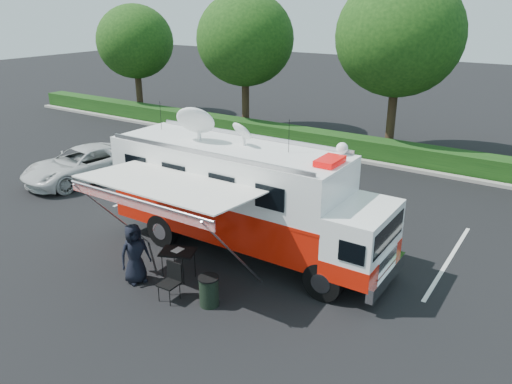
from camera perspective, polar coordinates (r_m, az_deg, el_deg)
ground_plane at (r=16.02m, az=-0.99°, el=-6.90°), size 120.00×120.00×0.00m
back_border at (r=25.64m, az=18.27°, el=14.40°), size 60.00×6.14×8.87m
stall_lines at (r=18.54m, az=2.97°, el=-2.86°), size 24.12×5.50×0.01m
command_truck at (r=15.28m, az=-1.28°, el=-0.60°), size 9.11×2.51×4.38m
awning at (r=13.55m, az=-10.44°, el=0.45°), size 4.97×2.57×3.00m
white_suv at (r=23.64m, az=-18.95°, el=1.33°), size 3.14×5.59×1.47m
person at (r=14.87m, az=-13.40°, el=-9.89°), size 0.82×1.00×1.77m
folding_table at (r=14.50m, az=-8.93°, el=-6.86°), size 1.16×1.01×0.83m
folding_chair at (r=13.61m, az=-9.62°, el=-9.65°), size 0.51×0.53×1.04m
trash_bin at (r=13.31m, az=-5.40°, el=-11.20°), size 0.55×0.55×0.83m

